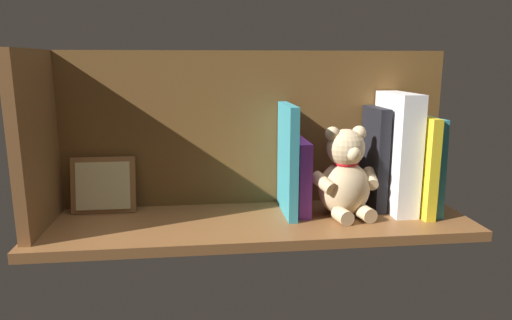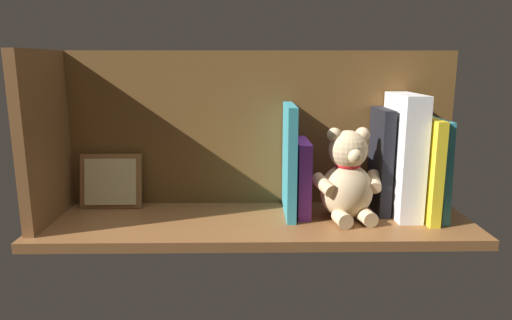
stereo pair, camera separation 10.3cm
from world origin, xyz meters
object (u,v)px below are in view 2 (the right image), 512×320
object	(u,v)px
teddy_bear	(347,179)
picture_frame_leaning	(111,181)
dictionary_thick_white	(403,155)
book_0	(433,167)

from	to	relation	value
teddy_bear	picture_frame_leaning	xyz separation A→B (cm)	(55.81, -9.01, -2.65)
dictionary_thick_white	teddy_bear	distance (cm)	14.48
picture_frame_leaning	teddy_bear	bearing A→B (deg)	170.83
book_0	teddy_bear	size ratio (longest dim) A/B	1.09
picture_frame_leaning	book_0	bearing A→B (deg)	175.20
dictionary_thick_white	picture_frame_leaning	size ratio (longest dim) A/B	1.90
dictionary_thick_white	teddy_bear	bearing A→B (deg)	12.39
dictionary_thick_white	picture_frame_leaning	bearing A→B (deg)	-5.03
book_0	teddy_bear	xyz separation A→B (cm)	(20.34, 2.61, -2.14)
book_0	picture_frame_leaning	size ratio (longest dim) A/B	1.53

